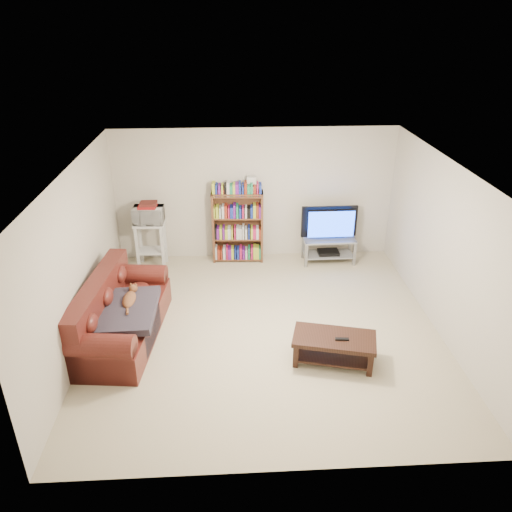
{
  "coord_description": "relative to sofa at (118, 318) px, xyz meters",
  "views": [
    {
      "loc": [
        -0.47,
        -6.03,
        4.17
      ],
      "look_at": [
        -0.1,
        0.4,
        1.0
      ],
      "focal_mm": 35.0,
      "sensor_mm": 36.0,
      "label": 1
    }
  ],
  "objects": [
    {
      "name": "blanket",
      "position": [
        0.17,
        -0.16,
        0.21
      ],
      "size": [
        0.83,
        1.06,
        0.18
      ],
      "primitive_type": "cube",
      "rotation": [
        0.05,
        -0.04,
        -0.03
      ],
      "color": "#322C37",
      "rests_on": "sofa"
    },
    {
      "name": "television",
      "position": [
        3.39,
        2.18,
        0.45
      ],
      "size": [
        1.01,
        0.15,
        0.58
      ],
      "primitive_type": "imported",
      "rotation": [
        0.0,
        0.0,
        3.15
      ],
      "color": "black",
      "rests_on": "tv_stand"
    },
    {
      "name": "wall_back",
      "position": [
        2.07,
        2.56,
        0.89
      ],
      "size": [
        5.0,
        0.0,
        5.0
      ],
      "primitive_type": "plane",
      "rotation": [
        1.57,
        0.0,
        0.0
      ],
      "color": "beige",
      "rests_on": "ground"
    },
    {
      "name": "wall_front",
      "position": [
        2.07,
        -2.44,
        0.89
      ],
      "size": [
        5.0,
        0.0,
        5.0
      ],
      "primitive_type": "plane",
      "rotation": [
        -1.57,
        0.0,
        0.0
      ],
      "color": "beige",
      "rests_on": "ground"
    },
    {
      "name": "wall_right",
      "position": [
        4.57,
        0.06,
        0.89
      ],
      "size": [
        0.0,
        5.0,
        5.0
      ],
      "primitive_type": "plane",
      "rotation": [
        1.57,
        0.0,
        -1.57
      ],
      "color": "beige",
      "rests_on": "ground"
    },
    {
      "name": "ceiling",
      "position": [
        2.07,
        0.06,
        2.09
      ],
      "size": [
        5.0,
        5.0,
        0.0
      ],
      "primitive_type": "plane",
      "rotation": [
        3.14,
        0.0,
        0.0
      ],
      "color": "white",
      "rests_on": "ground"
    },
    {
      "name": "remote",
      "position": [
        3.0,
        -0.79,
        0.08
      ],
      "size": [
        0.18,
        0.07,
        0.02
      ],
      "primitive_type": "cube",
      "rotation": [
        0.0,
        0.0,
        -0.1
      ],
      "color": "black",
      "rests_on": "coffee_table"
    },
    {
      "name": "bookshelf",
      "position": [
        1.74,
        2.36,
        0.37
      ],
      "size": [
        0.93,
        0.33,
        1.32
      ],
      "rotation": [
        0.0,
        0.0,
        -0.05
      ],
      "color": "brown",
      "rests_on": "floor"
    },
    {
      "name": "game_boxes",
      "position": [
        0.19,
        2.21,
        0.84
      ],
      "size": [
        0.32,
        0.28,
        0.05
      ],
      "primitive_type": "cube",
      "rotation": [
        0.0,
        0.0,
        -0.04
      ],
      "color": "maroon",
      "rests_on": "microwave"
    },
    {
      "name": "dvd_player",
      "position": [
        3.39,
        2.18,
        -0.12
      ],
      "size": [
        0.38,
        0.27,
        0.06
      ],
      "primitive_type": "cube",
      "rotation": [
        0.0,
        0.0,
        0.01
      ],
      "color": "black",
      "rests_on": "tv_stand"
    },
    {
      "name": "sofa",
      "position": [
        0.0,
        0.0,
        0.0
      ],
      "size": [
        1.11,
        2.16,
        0.89
      ],
      "rotation": [
        0.0,
        0.0,
        -0.11
      ],
      "color": "#531B15",
      "rests_on": "floor"
    },
    {
      "name": "wall_left",
      "position": [
        -0.43,
        0.06,
        0.89
      ],
      "size": [
        0.0,
        5.0,
        5.0
      ],
      "primitive_type": "plane",
      "rotation": [
        1.57,
        0.0,
        1.57
      ],
      "color": "beige",
      "rests_on": "ground"
    },
    {
      "name": "cat",
      "position": [
        0.19,
        0.03,
        0.27
      ],
      "size": [
        0.29,
        0.59,
        0.17
      ],
      "primitive_type": null,
      "rotation": [
        0.0,
        0.0,
        -0.11
      ],
      "color": "brown",
      "rests_on": "sofa"
    },
    {
      "name": "shelf_clutter",
      "position": [
        1.84,
        2.36,
        1.11
      ],
      "size": [
        0.67,
        0.21,
        0.28
      ],
      "rotation": [
        0.0,
        0.0,
        -0.05
      ],
      "color": "silver",
      "rests_on": "bookshelf"
    },
    {
      "name": "microwave_stand",
      "position": [
        0.19,
        2.21,
        0.22
      ],
      "size": [
        0.54,
        0.4,
        0.84
      ],
      "rotation": [
        0.0,
        0.0,
        -0.04
      ],
      "color": "silver",
      "rests_on": "floor"
    },
    {
      "name": "coffee_table",
      "position": [
        2.92,
        -0.72,
        -0.05
      ],
      "size": [
        1.16,
        0.78,
        0.39
      ],
      "rotation": [
        0.0,
        0.0,
        -0.25
      ],
      "color": "black",
      "rests_on": "floor"
    },
    {
      "name": "floor",
      "position": [
        2.07,
        0.06,
        -0.31
      ],
      "size": [
        5.0,
        5.0,
        0.0
      ],
      "primitive_type": "plane",
      "color": "beige",
      "rests_on": "ground"
    },
    {
      "name": "microwave",
      "position": [
        0.19,
        2.21,
        0.67
      ],
      "size": [
        0.53,
        0.37,
        0.29
      ],
      "primitive_type": "imported",
      "rotation": [
        0.0,
        0.0,
        -0.04
      ],
      "color": "silver",
      "rests_on": "microwave_stand"
    },
    {
      "name": "tv_stand",
      "position": [
        3.39,
        2.18,
        0.01
      ],
      "size": [
        0.95,
        0.43,
        0.47
      ],
      "rotation": [
        0.0,
        0.0,
        0.01
      ],
      "color": "#999EA3",
      "rests_on": "floor"
    }
  ]
}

